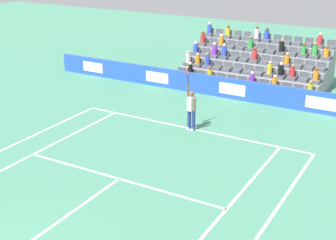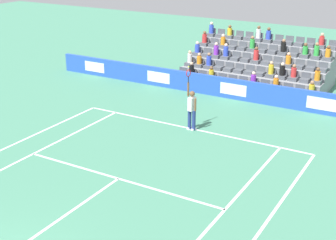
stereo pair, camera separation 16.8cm
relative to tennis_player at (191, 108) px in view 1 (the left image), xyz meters
name	(u,v)px [view 1 (the left image)]	position (x,y,z in m)	size (l,w,h in m)	color
line_baseline	(190,128)	(0.07, -0.07, -0.99)	(10.97, 0.10, 0.01)	white
line_service	(119,179)	(0.07, 5.42, -0.99)	(8.23, 0.10, 0.01)	white
line_centre_service	(58,222)	(0.07, 8.62, -0.99)	(0.10, 6.40, 0.01)	white
line_singles_sideline_left	(25,159)	(4.19, 5.88, -0.99)	(0.10, 11.89, 0.01)	white
line_singles_sideline_right	(220,216)	(-4.04, 5.88, -0.99)	(0.10, 11.89, 0.01)	white
line_doubles_sideline_left	(0,151)	(5.56, 5.88, -0.99)	(0.10, 11.89, 0.01)	white
line_doubles_sideline_right	(263,229)	(-5.41, 5.88, -0.99)	(0.10, 11.89, 0.01)	white
line_centre_mark	(189,129)	(0.07, 0.03, -0.99)	(0.10, 0.20, 0.01)	white
sponsor_barrier	(233,89)	(0.07, -4.92, -0.45)	(22.82, 0.22, 1.08)	blue
tennis_player	(191,108)	(0.00, 0.00, 0.00)	(0.51, 0.39, 2.85)	navy
stadium_stand	(257,68)	(0.08, -8.48, -0.16)	(8.06, 4.75, 3.03)	gray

